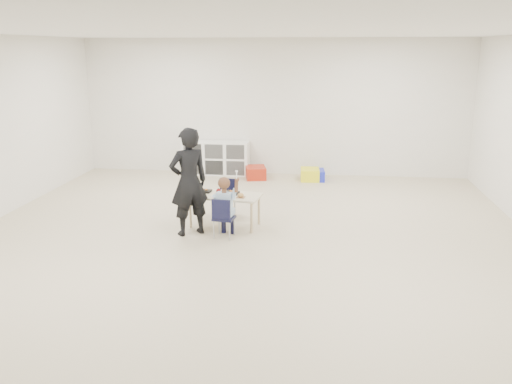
# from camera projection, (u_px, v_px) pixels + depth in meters

# --- Properties ---
(room) EXTENTS (9.00, 9.02, 2.80)m
(room) POSITION_uv_depth(u_px,v_px,m) (242.00, 145.00, 6.91)
(room) COLOR beige
(room) RESTS_ON ground
(table) EXTENTS (1.13, 0.68, 0.49)m
(table) POSITION_uv_depth(u_px,v_px,m) (225.00, 210.00, 8.09)
(table) COLOR beige
(table) RESTS_ON ground
(chair_near) EXTENTS (0.32, 0.30, 0.58)m
(chair_near) POSITION_uv_depth(u_px,v_px,m) (224.00, 217.00, 7.59)
(chair_near) COLOR black
(chair_near) RESTS_ON ground
(chair_far) EXTENTS (0.32, 0.30, 0.58)m
(chair_far) POSITION_uv_depth(u_px,v_px,m) (226.00, 198.00, 8.57)
(chair_far) COLOR black
(chair_far) RESTS_ON ground
(child) EXTENTS (0.44, 0.44, 0.92)m
(child) POSITION_uv_depth(u_px,v_px,m) (224.00, 206.00, 7.55)
(child) COLOR #9BB7D3
(child) RESTS_ON chair_near
(lunch_tray_near) EXTENTS (0.24, 0.19, 0.03)m
(lunch_tray_near) POSITION_uv_depth(u_px,v_px,m) (231.00, 193.00, 8.07)
(lunch_tray_near) COLOR black
(lunch_tray_near) RESTS_ON table
(lunch_tray_far) EXTENTS (0.24, 0.19, 0.03)m
(lunch_tray_far) POSITION_uv_depth(u_px,v_px,m) (204.00, 191.00, 8.18)
(lunch_tray_far) COLOR black
(lunch_tray_far) RESTS_ON table
(milk_carton) EXTENTS (0.08, 0.08, 0.10)m
(milk_carton) POSITION_uv_depth(u_px,v_px,m) (224.00, 193.00, 7.92)
(milk_carton) COLOR white
(milk_carton) RESTS_ON table
(bread_roll) EXTENTS (0.09, 0.09, 0.07)m
(bread_roll) POSITION_uv_depth(u_px,v_px,m) (241.00, 195.00, 7.87)
(bread_roll) COLOR #B6824A
(bread_roll) RESTS_ON table
(apple_near) EXTENTS (0.07, 0.07, 0.07)m
(apple_near) POSITION_uv_depth(u_px,v_px,m) (219.00, 191.00, 8.10)
(apple_near) COLOR maroon
(apple_near) RESTS_ON table
(apple_far) EXTENTS (0.07, 0.07, 0.07)m
(apple_far) POSITION_uv_depth(u_px,v_px,m) (192.00, 190.00, 8.12)
(apple_far) COLOR maroon
(apple_far) RESTS_ON table
(cubby_shelf) EXTENTS (1.40, 0.40, 0.70)m
(cubby_shelf) POSITION_uv_depth(u_px,v_px,m) (216.00, 158.00, 11.42)
(cubby_shelf) COLOR white
(cubby_shelf) RESTS_ON ground
(adult) EXTENTS (0.67, 0.63, 1.54)m
(adult) POSITION_uv_depth(u_px,v_px,m) (189.00, 182.00, 7.60)
(adult) COLOR black
(adult) RESTS_ON ground
(bin_red) EXTENTS (0.49, 0.58, 0.25)m
(bin_red) POSITION_uv_depth(u_px,v_px,m) (256.00, 173.00, 11.09)
(bin_red) COLOR #B12611
(bin_red) RESTS_ON ground
(bin_yellow) EXTENTS (0.40, 0.50, 0.23)m
(bin_yellow) POSITION_uv_depth(u_px,v_px,m) (310.00, 174.00, 10.96)
(bin_yellow) COLOR yellow
(bin_yellow) RESTS_ON ground
(bin_blue) EXTENTS (0.37, 0.46, 0.21)m
(bin_blue) POSITION_uv_depth(u_px,v_px,m) (316.00, 175.00, 10.95)
(bin_blue) COLOR #1A24C6
(bin_blue) RESTS_ON ground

